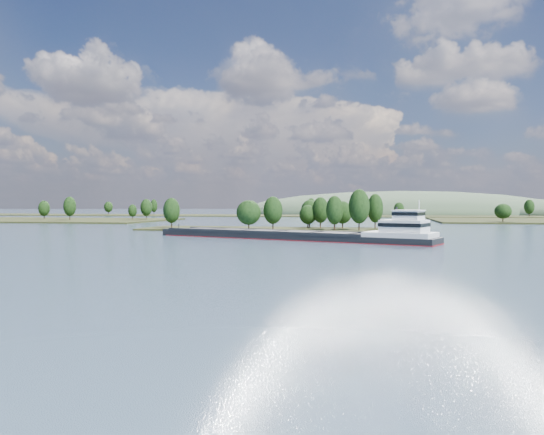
# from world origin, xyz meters

# --- Properties ---
(ground) EXTENTS (1800.00, 1800.00, 0.00)m
(ground) POSITION_xyz_m (0.00, 120.00, 0.00)
(ground) COLOR #394E62
(ground) RESTS_ON ground
(tree_island) EXTENTS (100.00, 31.79, 15.63)m
(tree_island) POSITION_xyz_m (6.44, 178.56, 4.14)
(tree_island) COLOR black
(tree_island) RESTS_ON ground
(back_shoreline) EXTENTS (900.00, 60.00, 15.20)m
(back_shoreline) POSITION_xyz_m (10.01, 399.80, 0.76)
(back_shoreline) COLOR black
(back_shoreline) RESTS_ON ground
(hill_west) EXTENTS (320.00, 160.00, 44.00)m
(hill_west) POSITION_xyz_m (60.00, 500.00, 0.00)
(hill_west) COLOR #3B5037
(hill_west) RESTS_ON ground
(cargo_barge) EXTENTS (82.73, 39.69, 11.47)m
(cargo_barge) POSITION_xyz_m (19.09, 127.52, 1.45)
(cargo_barge) COLOR black
(cargo_barge) RESTS_ON ground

